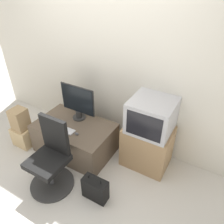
{
  "coord_description": "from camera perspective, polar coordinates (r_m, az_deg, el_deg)",
  "views": [
    {
      "loc": [
        1.53,
        -1.12,
        2.34
      ],
      "look_at": [
        0.32,
        0.97,
        0.72
      ],
      "focal_mm": 35.0,
      "sensor_mm": 36.0,
      "label": 1
    }
  ],
  "objects": [
    {
      "name": "wall_back",
      "position": [
        3.06,
        -2.05,
        14.06
      ],
      "size": [
        4.4,
        0.05,
        2.6
      ],
      "color": "silver",
      "rests_on": "ground_plane"
    },
    {
      "name": "mouse",
      "position": [
        2.95,
        -9.17,
        -5.67
      ],
      "size": [
        0.06,
        0.04,
        0.03
      ],
      "color": "#4C4C51",
      "rests_on": "desk"
    },
    {
      "name": "main_monitor",
      "position": [
        3.12,
        -8.92,
        2.52
      ],
      "size": [
        0.55,
        0.19,
        0.52
      ],
      "color": "#2D2D2D",
      "rests_on": "desk"
    },
    {
      "name": "cardboard_box_upper",
      "position": [
        3.48,
        -23.01,
        -1.75
      ],
      "size": [
        0.21,
        0.21,
        0.33
      ],
      "color": "#A3845B",
      "rests_on": "cardboard_box_lower"
    },
    {
      "name": "ground_plane",
      "position": [
        3.01,
        -15.66,
        -18.95
      ],
      "size": [
        12.0,
        12.0,
        0.0
      ],
      "primitive_type": "plane",
      "color": "beige"
    },
    {
      "name": "keyboard",
      "position": [
        3.07,
        -12.38,
        -4.45
      ],
      "size": [
        0.31,
        0.11,
        0.01
      ],
      "color": "silver",
      "rests_on": "desk"
    },
    {
      "name": "cardboard_box_lower",
      "position": [
        3.65,
        -21.93,
        -5.78
      ],
      "size": [
        0.3,
        0.26,
        0.3
      ],
      "color": "#D1B27F",
      "rests_on": "ground_plane"
    },
    {
      "name": "handbag",
      "position": [
        2.73,
        -4.39,
        -19.37
      ],
      "size": [
        0.31,
        0.14,
        0.4
      ],
      "color": "black",
      "rests_on": "ground_plane"
    },
    {
      "name": "side_stand",
      "position": [
        3.03,
        9.12,
        -8.85
      ],
      "size": [
        0.61,
        0.46,
        0.6
      ],
      "color": "#A37F56",
      "rests_on": "ground_plane"
    },
    {
      "name": "office_chair",
      "position": [
        2.8,
        -15.63,
        -12.25
      ],
      "size": [
        0.55,
        0.55,
        0.94
      ],
      "color": "#333333",
      "rests_on": "ground_plane"
    },
    {
      "name": "crt_tv",
      "position": [
        2.73,
        10.38,
        -0.84
      ],
      "size": [
        0.53,
        0.53,
        0.42
      ],
      "color": "#B7B7BC",
      "rests_on": "side_stand"
    },
    {
      "name": "desk",
      "position": [
        3.28,
        -9.59,
        -6.6
      ],
      "size": [
        1.1,
        0.69,
        0.47
      ],
      "color": "brown",
      "rests_on": "ground_plane"
    }
  ]
}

